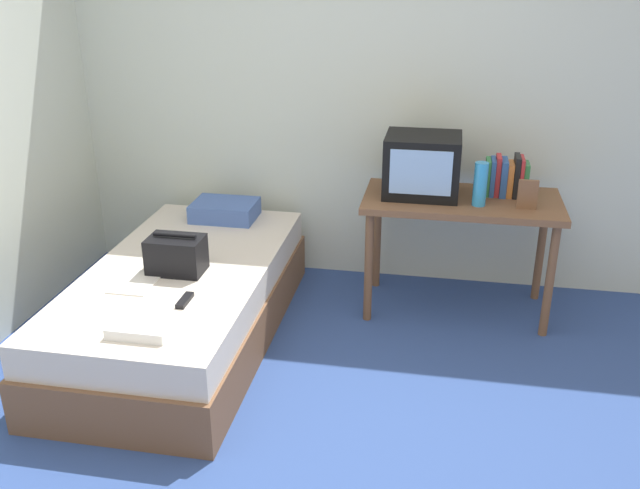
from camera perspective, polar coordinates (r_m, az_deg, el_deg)
ground_plane at (r=3.27m, az=-0.78°, el=-16.65°), size 8.00×8.00×0.00m
wall_back at (r=4.57m, az=4.15°, el=12.93°), size 5.20×0.10×2.60m
bed at (r=4.07m, az=-11.10°, el=-4.73°), size 1.00×2.00×0.46m
desk at (r=4.25m, az=11.48°, el=2.56°), size 1.16×0.60×0.74m
tv at (r=4.19m, az=8.37°, el=6.45°), size 0.44×0.39×0.36m
water_bottle at (r=4.07m, az=12.99°, el=4.84°), size 0.08×0.08×0.25m
book_row at (r=4.30m, az=15.03°, el=5.36°), size 0.25×0.17×0.24m
picture_frame at (r=4.10m, az=16.64°, el=3.95°), size 0.11×0.02×0.17m
pillow at (r=4.62m, az=-7.80°, el=2.80°), size 0.41×0.31×0.11m
handbag at (r=3.87m, az=-11.69°, el=-0.82°), size 0.30×0.20×0.22m
magazine at (r=3.82m, az=-14.85°, el=-3.03°), size 0.21×0.29×0.01m
remote_dark at (r=3.56m, az=-11.02°, el=-4.51°), size 0.04×0.16×0.02m
folded_towel at (r=3.33m, az=-14.31°, el=-6.52°), size 0.28×0.22×0.05m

